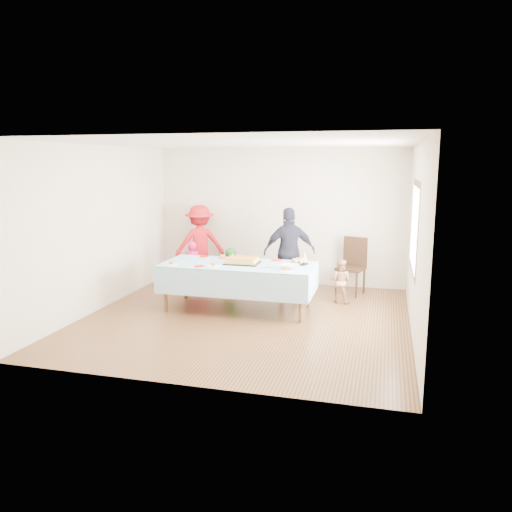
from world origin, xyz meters
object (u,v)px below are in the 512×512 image
Objects in this scene: dining_chair at (353,263)px; adult_left at (200,244)px; birthday_cake at (242,261)px; party_table at (238,267)px.

adult_left is at bearing -166.77° from dining_chair.
dining_chair is 0.67× the size of adult_left.
adult_left is (-1.41, 1.74, -0.04)m from birthday_cake.
adult_left reaches higher than birthday_cake.
party_table is 2.35m from dining_chair.
birthday_cake is (0.06, 0.04, 0.10)m from party_table.
dining_chair is at bearing 41.99° from birthday_cake.
adult_left is at bearing 129.08° from birthday_cake.
party_table is at bearing 102.53° from adult_left.
dining_chair is at bearing 151.38° from adult_left.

